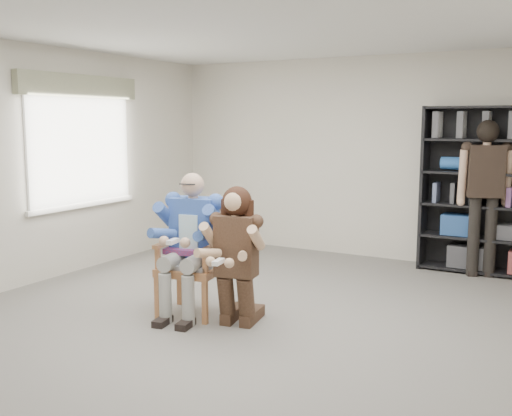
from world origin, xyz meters
The scene contains 8 objects.
room_shell centered at (0.00, 0.00, 1.40)m, with size 6.00×7.00×2.80m, color silver, non-canonical shape.
floor centered at (0.00, 0.00, 0.00)m, with size 6.00×7.00×0.01m, color slate.
window_left centered at (-2.95, 1.00, 1.63)m, with size 0.16×2.00×1.75m, color silver, non-canonical shape.
armchair centered at (-0.69, 0.17, 0.55)m, with size 0.64×0.61×1.10m, color #AA6B3A, non-canonical shape.
seated_man centered at (-0.69, 0.17, 0.71)m, with size 0.61×0.86×1.43m, color #2A4195, non-canonical shape.
kneeling_woman centered at (-0.11, 0.05, 0.65)m, with size 0.55×0.88×1.30m, color #37251A, non-canonical shape.
bookshelf centered at (1.70, 3.28, 1.05)m, with size 1.80×0.38×2.10m, color black, non-canonical shape.
standing_man centered at (1.59, 3.12, 0.95)m, with size 0.59×0.33×1.91m, color black, non-canonical shape.
Camera 1 is at (2.68, -4.57, 1.91)m, focal length 42.00 mm.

